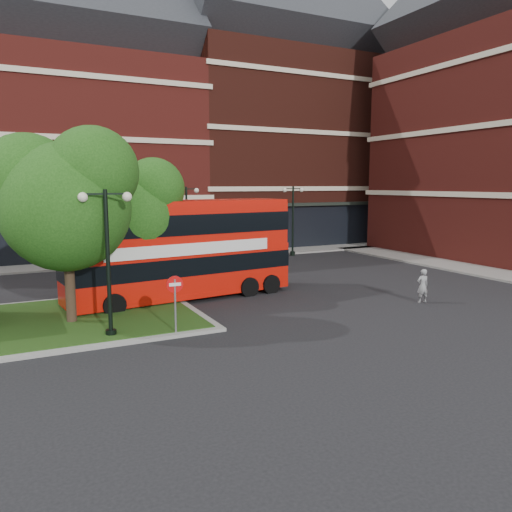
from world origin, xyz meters
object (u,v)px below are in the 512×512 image
car_white (241,249)px  car_silver (117,256)px  woman (423,286)px  bus (181,243)px

car_white → car_silver: bearing=90.2°
woman → car_white: bearing=-72.2°
bus → woman: 10.83m
car_silver → car_white: bearing=-96.2°
woman → car_silver: size_ratio=0.33×
bus → woman: bus is taller
bus → woman: size_ratio=6.98×
car_silver → woman: bearing=-151.9°
bus → car_silver: bearing=89.0°
bus → car_silver: (-1.02, 9.76, -1.78)m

